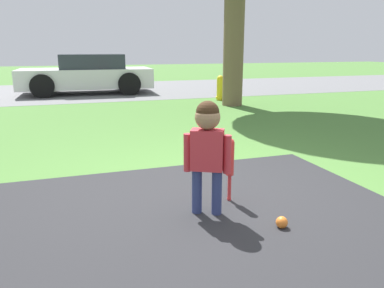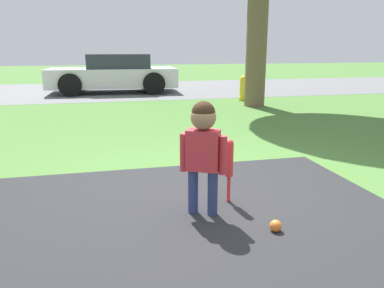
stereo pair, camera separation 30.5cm
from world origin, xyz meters
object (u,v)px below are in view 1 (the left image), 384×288
object	(u,v)px
sports_ball	(282,222)
fire_hydrant	(220,88)
parked_car	(88,75)
baseball_bat	(230,161)
child	(207,142)

from	to	relation	value
sports_ball	fire_hydrant	size ratio (longest dim) A/B	0.14
parked_car	sports_ball	bearing A→B (deg)	97.28
baseball_bat	parked_car	world-z (taller)	parked_car
child	parked_car	distance (m)	9.56
fire_hydrant	child	bearing A→B (deg)	-113.54
baseball_bat	parked_car	distance (m)	9.39
child	fire_hydrant	xyz separation A→B (m)	(2.94, 6.74, -0.31)
child	baseball_bat	world-z (taller)	child
child	baseball_bat	size ratio (longest dim) A/B	1.63
baseball_bat	fire_hydrant	size ratio (longest dim) A/B	0.89
sports_ball	fire_hydrant	bearing A→B (deg)	71.07
child	parked_car	bearing A→B (deg)	120.82
child	parked_car	xyz separation A→B (m)	(-0.41, 9.55, -0.05)
child	fire_hydrant	size ratio (longest dim) A/B	1.45
sports_ball	baseball_bat	bearing A→B (deg)	104.99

